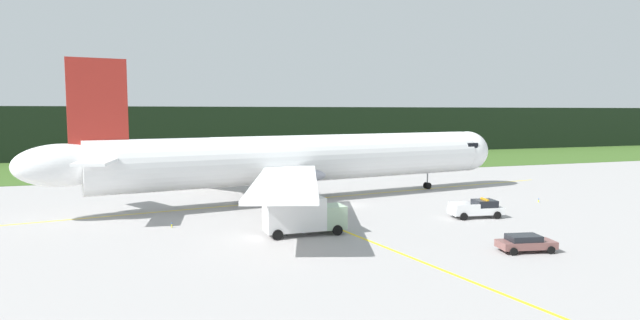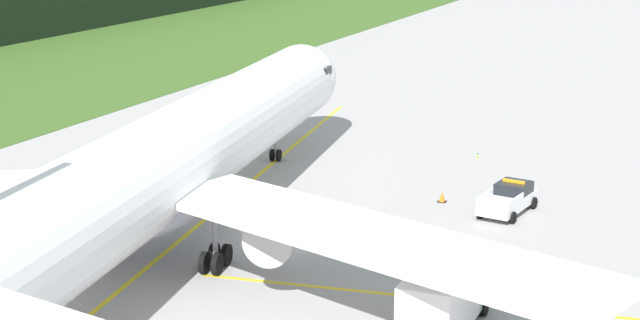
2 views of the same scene
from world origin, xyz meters
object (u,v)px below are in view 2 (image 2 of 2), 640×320
object	(u,v)px
apron_cone	(442,197)
airliner	(170,163)
catering_truck	(444,298)
ops_pickup_truck	(509,199)

from	to	relation	value
apron_cone	airliner	bearing A→B (deg)	140.89
airliner	catering_truck	distance (m)	18.48
ops_pickup_truck	catering_truck	world-z (taller)	catering_truck
airliner	apron_cone	world-z (taller)	airliner
airliner	catering_truck	world-z (taller)	airliner
airliner	ops_pickup_truck	distance (m)	21.56
catering_truck	apron_cone	xyz separation A→B (m)	(19.39, 5.88, -1.41)
airliner	apron_cone	distance (m)	18.93
apron_cone	catering_truck	bearing A→B (deg)	-163.12
ops_pickup_truck	catering_truck	xyz separation A→B (m)	(-18.94, -1.40, 0.85)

